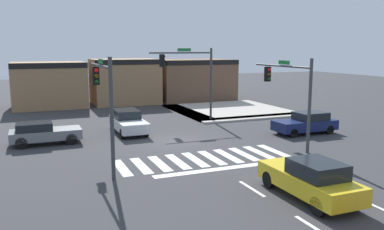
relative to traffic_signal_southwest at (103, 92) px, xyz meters
The scene contains 13 objects.
ground_plane 7.58m from the traffic_signal_southwest, 39.20° to the left, with size 120.00×120.00×0.00m, color #353538.
crosswalk_near 6.34m from the traffic_signal_southwest, ahead, with size 9.30×2.96×0.01m.
lane_markings 11.21m from the traffic_signal_southwest, 54.34° to the right, with size 6.80×24.25×0.01m.
bike_detector_marking 9.68m from the traffic_signal_southwest, 36.35° to the right, with size 0.99×0.99×0.01m.
curb_corner_northeast 19.56m from the traffic_signal_southwest, 44.97° to the left, with size 10.00×10.60×0.15m.
storefront_row 24.18m from the traffic_signal_southwest, 72.59° to the left, with size 23.28×6.32×4.70m.
traffic_signal_southwest is the anchor object (origin of this frame).
traffic_signal_northeast 12.83m from the traffic_signal_southwest, 49.35° to the left, with size 5.15×0.32×5.83m.
traffic_signal_southeast 11.02m from the traffic_signal_southwest, ahead, with size 0.32×5.74×5.27m.
car_yellow 10.19m from the traffic_signal_southwest, 47.24° to the right, with size 1.79×4.62×1.59m.
car_gray 7.50m from the traffic_signal_southwest, 112.85° to the left, with size 4.14×1.78×1.38m.
car_silver 8.86m from the traffic_signal_southwest, 69.31° to the left, with size 1.84×4.70×1.54m.
car_navy 14.80m from the traffic_signal_southwest, 11.32° to the left, with size 4.37×1.78×1.47m.
Camera 1 is at (-8.36, -23.37, 5.80)m, focal length 37.44 mm.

